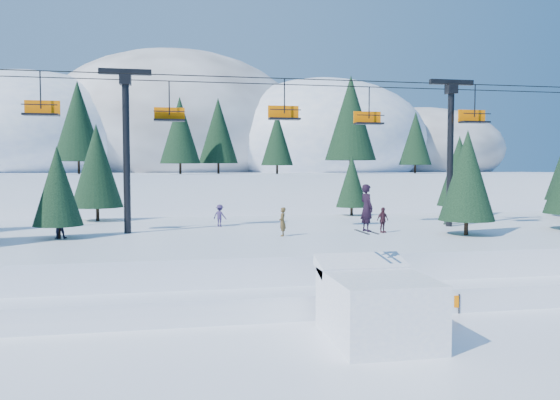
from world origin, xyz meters
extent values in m
plane|color=white|center=(0.00, 0.00, 0.00)|extent=(160.00, 160.00, 0.00)
cube|color=white|center=(0.00, 18.00, 1.25)|extent=(70.00, 22.00, 2.50)
cube|color=white|center=(0.00, 8.00, 0.55)|extent=(70.00, 6.00, 1.10)
cube|color=white|center=(0.00, 68.00, 3.00)|extent=(110.00, 60.00, 6.00)
ellipsoid|color=white|center=(-28.00, 72.00, 11.45)|extent=(36.00, 32.40, 19.80)
ellipsoid|color=#605B59|center=(-6.00, 78.00, 13.26)|extent=(44.00, 39.60, 26.40)
ellipsoid|color=white|center=(18.00, 70.00, 11.42)|extent=(34.00, 30.60, 19.72)
ellipsoid|color=#605B59|center=(38.00, 76.00, 10.12)|extent=(30.00, 27.00, 15.00)
cylinder|color=black|center=(-5.52, 40.54, 6.56)|extent=(0.26, 0.26, 1.13)
cone|color=#1B3D22|center=(-5.52, 40.54, 10.60)|extent=(4.19, 4.19, 6.93)
cylinder|color=black|center=(5.03, 41.85, 6.48)|extent=(0.26, 0.26, 0.95)
cone|color=#1B3D22|center=(5.03, 41.85, 9.88)|extent=(3.54, 3.54, 5.86)
cylinder|color=black|center=(13.23, 41.11, 6.77)|extent=(0.26, 0.26, 1.53)
cone|color=#1B3D22|center=(13.23, 41.11, 12.25)|extent=(5.70, 5.70, 9.42)
cylinder|color=black|center=(-16.12, 43.48, 6.69)|extent=(0.26, 0.26, 1.38)
cone|color=#1B3D22|center=(-16.12, 43.48, 11.62)|extent=(5.13, 5.13, 8.48)
cylinder|color=black|center=(22.50, 44.40, 6.52)|extent=(0.26, 0.26, 1.05)
cone|color=#1B3D22|center=(22.50, 44.40, 10.26)|extent=(3.88, 3.88, 6.42)
cylinder|color=black|center=(-1.24, 44.61, 6.60)|extent=(0.26, 0.26, 1.20)
cone|color=#1B3D22|center=(-1.24, 44.61, 10.88)|extent=(4.45, 4.45, 7.36)
cube|color=white|center=(1.58, 1.99, 1.25)|extent=(3.70, 4.57, 2.50)
cube|color=white|center=(1.58, 3.95, 2.55)|extent=(3.70, 1.60, 0.89)
imported|color=black|center=(1.68, 3.59, 4.98)|extent=(0.60, 0.79, 1.93)
cube|color=black|center=(1.48, 3.59, 4.00)|extent=(0.11, 1.65, 0.03)
cube|color=black|center=(1.88, 3.59, 4.00)|extent=(0.11, 1.65, 0.03)
cylinder|color=black|center=(-9.00, 18.00, 7.50)|extent=(0.44, 0.44, 10.00)
cube|color=black|center=(-9.00, 18.00, 12.60)|extent=(3.20, 0.35, 0.35)
cube|color=black|center=(-9.00, 18.00, 12.15)|extent=(0.70, 0.70, 0.70)
cylinder|color=black|center=(13.00, 18.00, 7.50)|extent=(0.44, 0.44, 10.00)
cube|color=black|center=(13.00, 18.00, 12.60)|extent=(3.20, 0.35, 0.35)
cube|color=black|center=(13.00, 18.00, 12.15)|extent=(0.70, 0.70, 0.70)
cylinder|color=black|center=(2.00, 16.80, 12.30)|extent=(46.00, 0.06, 0.06)
cylinder|color=black|center=(2.00, 19.20, 12.30)|extent=(46.00, 0.06, 0.06)
cylinder|color=black|center=(-13.72, 16.80, 11.20)|extent=(0.08, 0.08, 2.20)
cube|color=black|center=(-13.72, 16.80, 9.75)|extent=(2.00, 0.75, 0.12)
cube|color=#FF7100|center=(-13.72, 17.18, 10.20)|extent=(2.00, 0.10, 0.85)
cylinder|color=black|center=(-13.72, 16.45, 10.30)|extent=(2.00, 0.06, 0.06)
cylinder|color=black|center=(-6.34, 19.20, 11.20)|extent=(0.08, 0.08, 2.20)
cube|color=black|center=(-6.34, 19.20, 9.75)|extent=(2.00, 0.75, 0.12)
cube|color=#FF7100|center=(-6.34, 19.58, 10.20)|extent=(2.00, 0.10, 0.85)
cylinder|color=black|center=(-6.34, 18.85, 10.30)|extent=(2.00, 0.06, 0.06)
cylinder|color=black|center=(0.88, 16.80, 11.20)|extent=(0.08, 0.08, 2.20)
cube|color=black|center=(0.88, 16.80, 9.75)|extent=(2.00, 0.75, 0.12)
cube|color=#FF7100|center=(0.88, 17.18, 10.20)|extent=(2.00, 0.10, 0.85)
cylinder|color=black|center=(0.88, 16.45, 10.30)|extent=(2.00, 0.06, 0.06)
cylinder|color=black|center=(7.42, 19.20, 11.20)|extent=(0.08, 0.08, 2.20)
cube|color=black|center=(7.42, 19.20, 9.75)|extent=(2.00, 0.75, 0.12)
cube|color=#FF7100|center=(7.42, 19.58, 10.20)|extent=(2.00, 0.10, 0.85)
cylinder|color=black|center=(7.42, 18.85, 10.30)|extent=(2.00, 0.06, 0.06)
cylinder|color=black|center=(14.11, 16.80, 11.20)|extent=(0.08, 0.08, 2.20)
cube|color=black|center=(14.11, 16.80, 9.75)|extent=(2.00, 0.75, 0.12)
cube|color=#FF7100|center=(14.11, 17.18, 10.20)|extent=(2.00, 0.10, 0.85)
cylinder|color=black|center=(14.11, 16.45, 10.30)|extent=(2.00, 0.06, 0.06)
cylinder|color=black|center=(17.50, 24.86, 2.98)|extent=(0.26, 0.26, 0.96)
cone|color=#1B3D22|center=(17.50, 24.86, 6.41)|extent=(3.57, 3.57, 5.90)
cylinder|color=black|center=(-12.03, 26.94, 3.03)|extent=(0.26, 0.26, 1.06)
cone|color=#1B3D22|center=(-12.03, 26.94, 6.82)|extent=(3.94, 3.94, 6.52)
cylinder|color=black|center=(9.07, 27.93, 2.87)|extent=(0.26, 0.26, 0.74)
cone|color=#1B3D22|center=(9.07, 27.93, 5.50)|extent=(2.74, 2.74, 4.53)
cylinder|color=black|center=(-12.74, 16.02, 2.88)|extent=(0.26, 0.26, 0.76)
cone|color=#1B3D22|center=(-12.74, 16.02, 5.58)|extent=(2.81, 2.81, 4.65)
cylinder|color=black|center=(11.53, 13.10, 2.95)|extent=(0.26, 0.26, 0.90)
cone|color=#1B3D22|center=(11.53, 13.10, 6.18)|extent=(3.35, 3.35, 5.55)
imported|color=#1D3328|center=(13.53, 19.22, 3.35)|extent=(0.99, 0.87, 1.70)
imported|color=#25233D|center=(-12.71, 16.00, 3.40)|extent=(0.94, 0.76, 1.81)
imported|color=#42202B|center=(6.94, 15.22, 3.31)|extent=(1.03, 0.75, 1.63)
imported|color=#352753|center=(-2.96, 20.88, 3.28)|extent=(1.15, 1.04, 1.55)
imported|color=brown|center=(0.33, 14.67, 3.37)|extent=(0.55, 0.71, 1.74)
cylinder|color=black|center=(3.89, 5.59, 0.45)|extent=(0.06, 0.06, 0.90)
cylinder|color=black|center=(6.62, 4.97, 0.45)|extent=(0.06, 0.06, 0.90)
cube|color=#FF7100|center=(5.26, 5.28, 0.55)|extent=(2.74, 0.66, 0.55)
cylinder|color=black|center=(7.73, 6.55, 0.45)|extent=(0.06, 0.06, 0.90)
cylinder|color=black|center=(10.44, 5.84, 0.45)|extent=(0.06, 0.06, 0.90)
cube|color=#FF7100|center=(9.09, 6.19, 0.55)|extent=(2.72, 0.75, 0.55)
camera|label=1|loc=(-5.93, -17.51, 6.57)|focal=35.00mm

